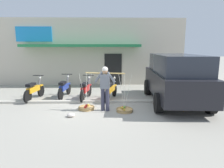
% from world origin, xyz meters
% --- Properties ---
extents(ground_plane, '(90.00, 90.00, 0.00)m').
position_xyz_m(ground_plane, '(0.00, 0.00, 0.00)').
color(ground_plane, '#9E998C').
extents(sidewalk_curb, '(20.00, 0.24, 0.10)m').
position_xyz_m(sidewalk_curb, '(0.00, 0.70, 0.05)').
color(sidewalk_curb, '#BAB4A5').
rests_on(sidewalk_curb, ground).
extents(fruit_vendor, '(1.48, 0.34, 1.70)m').
position_xyz_m(fruit_vendor, '(0.22, -0.40, 0.98)').
color(fruit_vendor, '#38384C').
rests_on(fruit_vendor, ground).
extents(fruit_basket_left_side, '(0.64, 0.64, 1.45)m').
position_xyz_m(fruit_basket_left_side, '(0.95, -0.55, 0.08)').
color(fruit_basket_left_side, tan).
rests_on(fruit_basket_left_side, ground).
extents(fruit_basket_right_side, '(0.64, 0.64, 1.45)m').
position_xyz_m(fruit_basket_right_side, '(-0.51, -0.25, 0.08)').
color(fruit_basket_right_side, tan).
rests_on(fruit_basket_right_side, ground).
extents(motorcycle_nearest_shop, '(0.54, 1.81, 1.09)m').
position_xyz_m(motorcycle_nearest_shop, '(-3.08, 1.28, 0.45)').
color(motorcycle_nearest_shop, black).
rests_on(motorcycle_nearest_shop, ground).
extents(motorcycle_second_in_row, '(0.54, 1.82, 1.09)m').
position_xyz_m(motorcycle_second_in_row, '(-1.77, 1.69, 0.45)').
color(motorcycle_second_in_row, black).
rests_on(motorcycle_second_in_row, ground).
extents(motorcycle_third_in_row, '(0.54, 1.81, 1.09)m').
position_xyz_m(motorcycle_third_in_row, '(-0.69, 1.30, 0.45)').
color(motorcycle_third_in_row, black).
rests_on(motorcycle_third_in_row, ground).
extents(motorcycle_end_of_row, '(0.71, 1.76, 1.09)m').
position_xyz_m(motorcycle_end_of_row, '(0.47, 1.18, 0.45)').
color(motorcycle_end_of_row, black).
rests_on(motorcycle_end_of_row, ground).
extents(parked_truck, '(2.39, 4.91, 2.10)m').
position_xyz_m(parked_truck, '(3.24, 0.64, 1.13)').
color(parked_truck, black).
rests_on(parked_truck, ground).
extents(storefront_building, '(13.00, 6.00, 4.20)m').
position_xyz_m(storefront_building, '(-1.26, 7.39, 2.10)').
color(storefront_building, beige).
rests_on(storefront_building, ground).
extents(plastic_litter_bag, '(0.28, 0.22, 0.14)m').
position_xyz_m(plastic_litter_bag, '(-0.97, -1.09, 0.07)').
color(plastic_litter_bag, silver).
rests_on(plastic_litter_bag, ground).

